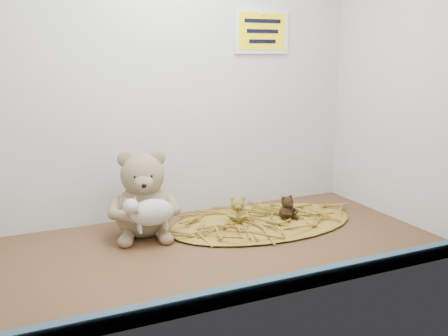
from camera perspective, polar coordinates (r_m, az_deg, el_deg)
name	(u,v)px	position (r cm, az deg, el deg)	size (l,w,h in cm)	color
alcove_shell	(195,67)	(127.94, -3.37, 11.44)	(120.40, 60.20, 90.40)	#442917
front_rail	(264,288)	(104.50, 4.61, -13.53)	(119.28, 2.20, 3.60)	#38576B
straw_bed	(262,222)	(146.19, 4.41, -6.17)	(56.49, 32.80, 1.09)	olive
main_teddy	(143,193)	(135.66, -9.24, -2.87)	(18.94, 19.99, 23.49)	#947D5B
toy_lamb	(152,212)	(128.71, -8.21, -5.04)	(14.84, 9.06, 9.59)	beige
mini_teddy_tan	(238,209)	(142.95, 1.59, -4.70)	(6.27, 6.62, 7.78)	olive
mini_teddy_brown	(287,207)	(147.09, 7.20, -4.42)	(5.79, 6.11, 7.18)	black
wall_sign	(262,31)	(159.18, 4.33, 15.32)	(16.00, 1.20, 11.00)	yellow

